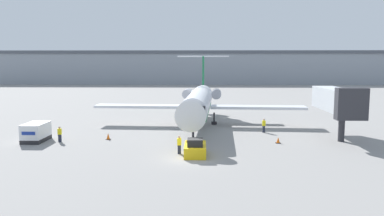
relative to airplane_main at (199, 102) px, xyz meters
name	(u,v)px	position (x,y,z in m)	size (l,w,h in m)	color
ground_plane	(189,159)	(-0.79, -18.27, -3.35)	(600.00, 600.00, 0.00)	gray
terminal_building	(198,67)	(-0.79, 101.73, 3.31)	(180.00, 16.80, 13.26)	#8C939E
airplane_main	(199,102)	(0.00, 0.00, 0.00)	(29.68, 28.14, 9.93)	silver
pushback_tug	(195,149)	(-0.25, -17.04, -2.70)	(2.05, 3.80, 1.77)	yellow
luggage_cart	(36,132)	(-18.26, -11.09, -2.31)	(2.09, 3.72, 2.07)	#232326
worker_near_tug	(179,144)	(-1.81, -16.52, -2.40)	(0.40, 0.25, 1.80)	#232838
worker_by_wing	(264,125)	(8.27, -5.13, -2.43)	(0.40, 0.24, 1.75)	#232838
worker_on_apron	(60,134)	(-15.45, -11.40, -2.42)	(0.40, 0.25, 1.76)	#232838
traffic_cone_left	(108,136)	(-10.39, -9.96, -2.99)	(0.54, 0.54, 0.76)	black
traffic_cone_right	(278,140)	(8.80, -11.44, -3.03)	(0.53, 0.53, 0.68)	black
jet_bridge	(337,100)	(16.08, -8.53, 1.09)	(3.20, 10.23, 6.19)	#2D2D33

